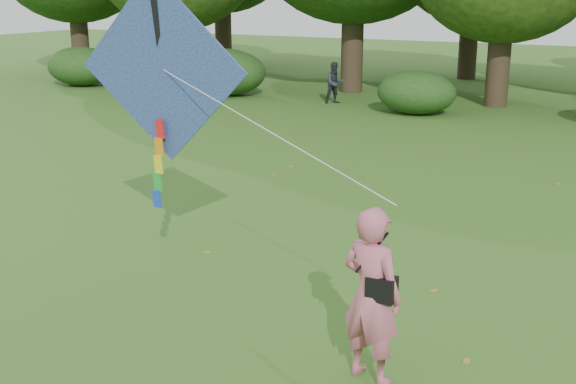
% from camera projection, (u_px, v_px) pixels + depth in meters
% --- Properties ---
extents(ground, '(100.00, 100.00, 0.00)m').
position_uv_depth(ground, '(268.00, 379.00, 7.84)').
color(ground, '#265114').
rests_on(ground, ground).
extents(man_kite_flyer, '(0.80, 0.63, 1.95)m').
position_uv_depth(man_kite_flyer, '(372.00, 296.00, 7.58)').
color(man_kite_flyer, '#C45C74').
rests_on(man_kite_flyer, ground).
extents(bystander_left, '(0.91, 0.91, 1.49)m').
position_uv_depth(bystander_left, '(335.00, 83.00, 26.14)').
color(bystander_left, '#252B32').
rests_on(bystander_left, ground).
extents(crossbody_bag, '(0.43, 0.20, 0.74)m').
position_uv_depth(crossbody_bag, '(381.00, 287.00, 7.47)').
color(crossbody_bag, black).
rests_on(crossbody_bag, ground).
extents(flying_kite, '(5.21, 1.67, 3.32)m').
position_uv_depth(flying_kite, '(162.00, 72.00, 9.81)').
color(flying_kite, '#2552A0').
rests_on(flying_kite, ground).
extents(shrub_band, '(39.15, 3.22, 1.88)m').
position_uv_depth(shrub_band, '(521.00, 93.00, 22.88)').
color(shrub_band, '#264919').
rests_on(shrub_band, ground).
extents(fallen_leaves, '(9.89, 13.63, 0.01)m').
position_uv_depth(fallen_leaves, '(426.00, 297.00, 9.88)').
color(fallen_leaves, olive).
rests_on(fallen_leaves, ground).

